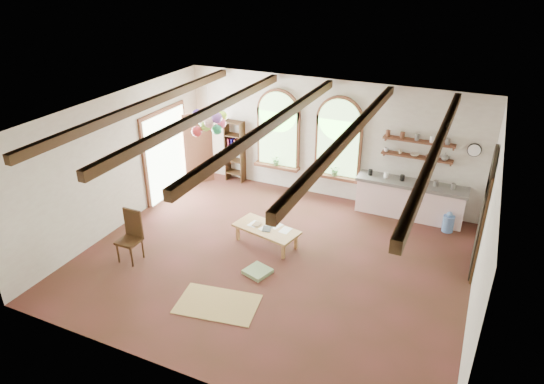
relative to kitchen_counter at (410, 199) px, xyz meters
The scene contains 27 objects.
floor 3.97m from the kitchen_counter, 125.71° to the right, with size 8.00×8.00×0.00m, color #592924.
ceiling_beams 4.73m from the kitchen_counter, 125.71° to the right, with size 6.20×6.80×0.18m, color #3D2813, non-canonical shape.
window_left 3.88m from the kitchen_counter, behind, with size 1.30×0.28×2.20m.
window_right 2.32m from the kitchen_counter, behind, with size 1.30×0.28×2.20m.
left_doorway 6.44m from the kitchen_counter, 167.37° to the right, with size 0.10×1.90×2.50m, color brown.
right_doorway 2.45m from the kitchen_counter, 45.86° to the right, with size 0.10×1.30×2.40m, color black.
kitchen_counter is the anchor object (origin of this frame).
wall_shelf_lower 1.09m from the kitchen_counter, 90.00° to the left, with size 1.70×0.24×0.04m, color brown.
wall_shelf_upper 1.49m from the kitchen_counter, 90.00° to the left, with size 1.70×0.24×0.04m, color brown.
wall_clock 1.91m from the kitchen_counter, 11.31° to the left, with size 0.32×0.32×0.04m, color black.
bookshelf 5.02m from the kitchen_counter, behind, with size 0.53×0.32×1.80m.
coffee_table 3.81m from the kitchen_counter, 135.18° to the right, with size 1.61×0.99×0.43m.
side_chair 6.77m from the kitchen_counter, 138.92° to the right, with size 0.45×0.45×1.14m.
floor_mat 5.67m from the kitchen_counter, 117.88° to the right, with size 1.52×0.94×0.02m, color tan.
floor_cushion 4.50m from the kitchen_counter, 122.28° to the right, with size 0.48×0.48×0.08m, color #83A26F.
water_jug_a 0.83m from the kitchen_counter, ahead, with size 0.32×0.32×0.62m.
water_jug_b 1.09m from the kitchen_counter, 19.88° to the right, with size 0.27×0.27×0.52m.
balloon_cluster 5.32m from the kitchen_counter, 160.90° to the right, with size 0.90×0.90×1.16m.
table_book 4.02m from the kitchen_counter, 139.12° to the right, with size 0.16×0.24×0.02m, color olive.
tablet 3.81m from the kitchen_counter, 134.42° to the right, with size 0.19×0.27×0.01m, color black.
potted_plant_left 3.72m from the kitchen_counter, behind, with size 0.27×0.23×0.30m, color #598C4C.
potted_plant_right 2.04m from the kitchen_counter, behind, with size 0.27×0.23×0.30m, color #598C4C.
shelf_cup_a 1.38m from the kitchen_counter, 166.50° to the left, with size 0.12×0.10×0.10m, color white.
shelf_cup_b 1.22m from the kitchen_counter, 155.77° to the left, with size 0.10×0.10×0.09m, color beige.
shelf_bowl_a 1.14m from the kitchen_counter, 105.52° to the left, with size 0.22×0.22×0.05m, color beige.
shelf_bowl_b 1.18m from the kitchen_counter, 30.96° to the left, with size 0.20×0.20×0.06m, color #8C664C.
shelf_vase 1.37m from the kitchen_counter, 15.48° to the left, with size 0.18×0.18×0.19m, color slate.
Camera 1 is at (3.62, -8.02, 5.97)m, focal length 32.00 mm.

